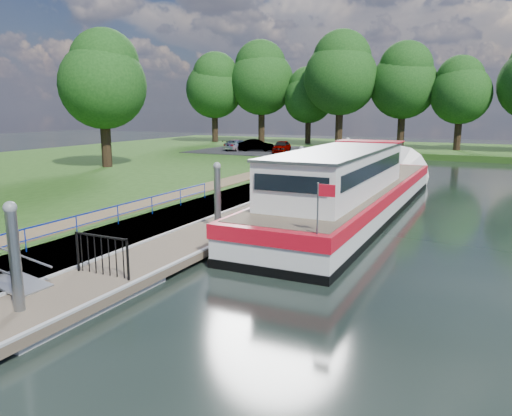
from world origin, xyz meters
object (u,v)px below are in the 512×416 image
at_px(barge, 357,190).
at_px(car_b, 256,145).
at_px(car_a, 282,147).
at_px(pontoon, 266,212).
at_px(car_c, 238,145).

xyz_separation_m(barge, car_b, (-15.52, 20.88, 0.32)).
distance_m(barge, car_a, 23.56).
distance_m(car_a, car_b, 3.20).
bearing_deg(barge, car_b, 126.62).
height_order(barge, car_b, barge).
xyz_separation_m(pontoon, barge, (3.60, 2.52, 0.90)).
distance_m(car_a, car_c, 5.22).
bearing_deg(pontoon, car_c, 120.78).
bearing_deg(pontoon, car_b, 117.00).
bearing_deg(pontoon, car_a, 111.41).
height_order(barge, car_c, barge).
relative_size(barge, car_c, 5.77).
xyz_separation_m(car_a, car_c, (-5.14, 0.92, -0.05)).
xyz_separation_m(barge, car_a, (-12.43, 20.02, 0.33)).
bearing_deg(barge, car_c, 130.00).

